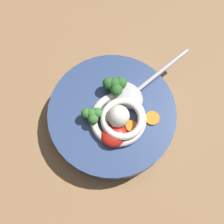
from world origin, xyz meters
The scene contains 9 objects.
table_slab centered at (0.00, 0.00, 1.35)cm, with size 134.66×134.66×2.71cm, color #936D47.
soup_bowl centered at (1.69, -2.00, 5.20)cm, with size 23.64×23.64×4.83cm.
noodle_pile centered at (2.50, -3.94, 8.93)cm, with size 11.12×10.90×4.47cm.
soup_spoon centered at (6.72, 0.30, 8.34)cm, with size 17.05×10.25×1.60cm.
chili_sauce_dollop centered at (0.78, -6.53, 8.60)cm, with size 4.72×4.25×2.12cm, color red.
broccoli_floret_front centered at (3.42, 2.09, 9.71)cm, with size 4.39×3.77×3.47cm.
broccoli_floret_left centered at (-1.98, -2.15, 9.38)cm, with size 3.73×3.21×2.95cm.
carrot_slice_beside_chili centered at (4.26, -5.54, 7.79)cm, with size 2.08×2.08×0.50cm, color orange.
carrot_slice_rear centered at (8.35, -5.15, 7.75)cm, with size 2.59×2.59×0.43cm, color orange.
Camera 1 is at (-2.68, -17.67, 56.25)cm, focal length 45.26 mm.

